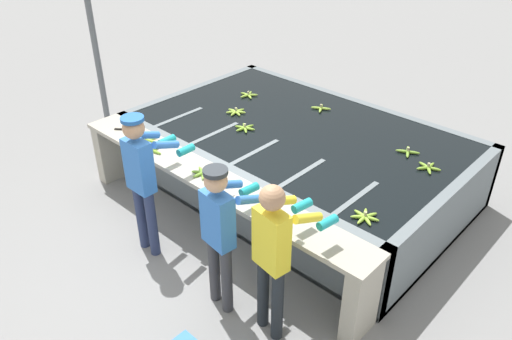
{
  "coord_description": "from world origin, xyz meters",
  "views": [
    {
      "loc": [
        3.52,
        -2.77,
        3.75
      ],
      "look_at": [
        0.0,
        0.98,
        0.61
      ],
      "focal_mm": 35.0,
      "sensor_mm": 36.0,
      "label": 1
    }
  ],
  "objects_px": {
    "banana_bunch_floating_3": "(236,112)",
    "knife_1": "(227,184)",
    "banana_bunch_ledge_1": "(152,150)",
    "support_post_left": "(94,39)",
    "worker_0": "(143,173)",
    "banana_bunch_ledge_2": "(204,173)",
    "banana_bunch_floating_4": "(365,217)",
    "banana_bunch_ledge_0": "(146,140)",
    "worker_1": "(221,227)",
    "banana_bunch_floating_2": "(245,128)",
    "banana_bunch_floating_5": "(248,95)",
    "banana_bunch_floating_1": "(428,167)",
    "banana_bunch_floating_6": "(321,108)",
    "worker_2": "(274,249)",
    "banana_bunch_floating_0": "(408,152)",
    "knife_0": "(124,129)"
  },
  "relations": [
    {
      "from": "banana_bunch_floating_1",
      "to": "banana_bunch_floating_5",
      "type": "relative_size",
      "value": 1.01
    },
    {
      "from": "worker_1",
      "to": "banana_bunch_floating_6",
      "type": "bearing_deg",
      "value": 109.16
    },
    {
      "from": "banana_bunch_floating_0",
      "to": "worker_0",
      "type": "bearing_deg",
      "value": -124.2
    },
    {
      "from": "worker_2",
      "to": "banana_bunch_floating_3",
      "type": "xyz_separation_m",
      "value": [
        -2.33,
        1.86,
        -0.08
      ]
    },
    {
      "from": "worker_0",
      "to": "worker_2",
      "type": "relative_size",
      "value": 1.03
    },
    {
      "from": "worker_1",
      "to": "banana_bunch_ledge_2",
      "type": "distance_m",
      "value": 1.06
    },
    {
      "from": "worker_0",
      "to": "banana_bunch_floating_6",
      "type": "height_order",
      "value": "worker_0"
    },
    {
      "from": "banana_bunch_floating_0",
      "to": "worker_1",
      "type": "bearing_deg",
      "value": -101.33
    },
    {
      "from": "banana_bunch_floating_2",
      "to": "banana_bunch_floating_3",
      "type": "distance_m",
      "value": 0.51
    },
    {
      "from": "banana_bunch_floating_4",
      "to": "support_post_left",
      "type": "distance_m",
      "value": 4.84
    },
    {
      "from": "banana_bunch_floating_5",
      "to": "worker_2",
      "type": "bearing_deg",
      "value": -42.55
    },
    {
      "from": "banana_bunch_ledge_0",
      "to": "banana_bunch_floating_1",
      "type": "bearing_deg",
      "value": 31.76
    },
    {
      "from": "banana_bunch_ledge_1",
      "to": "banana_bunch_ledge_2",
      "type": "xyz_separation_m",
      "value": [
        0.81,
        0.08,
        -0.0
      ]
    },
    {
      "from": "worker_0",
      "to": "banana_bunch_floating_5",
      "type": "bearing_deg",
      "value": 108.73
    },
    {
      "from": "worker_2",
      "to": "banana_bunch_floating_2",
      "type": "height_order",
      "value": "worker_2"
    },
    {
      "from": "banana_bunch_floating_1",
      "to": "banana_bunch_floating_3",
      "type": "bearing_deg",
      "value": -170.93
    },
    {
      "from": "banana_bunch_floating_6",
      "to": "support_post_left",
      "type": "relative_size",
      "value": 0.08
    },
    {
      "from": "banana_bunch_floating_1",
      "to": "banana_bunch_floating_2",
      "type": "height_order",
      "value": "same"
    },
    {
      "from": "banana_bunch_floating_6",
      "to": "banana_bunch_ledge_0",
      "type": "relative_size",
      "value": 0.94
    },
    {
      "from": "banana_bunch_floating_3",
      "to": "banana_bunch_ledge_0",
      "type": "bearing_deg",
      "value": -99.38
    },
    {
      "from": "banana_bunch_floating_2",
      "to": "banana_bunch_floating_5",
      "type": "relative_size",
      "value": 1.03
    },
    {
      "from": "banana_bunch_floating_1",
      "to": "worker_1",
      "type": "bearing_deg",
      "value": -109.8
    },
    {
      "from": "worker_0",
      "to": "banana_bunch_ledge_2",
      "type": "height_order",
      "value": "worker_0"
    },
    {
      "from": "banana_bunch_floating_6",
      "to": "banana_bunch_ledge_1",
      "type": "bearing_deg",
      "value": -107.15
    },
    {
      "from": "worker_1",
      "to": "banana_bunch_ledge_0",
      "type": "distance_m",
      "value": 2.07
    },
    {
      "from": "worker_1",
      "to": "banana_bunch_ledge_1",
      "type": "relative_size",
      "value": 5.58
    },
    {
      "from": "banana_bunch_floating_5",
      "to": "banana_bunch_ledge_2",
      "type": "distance_m",
      "value": 2.23
    },
    {
      "from": "banana_bunch_floating_3",
      "to": "banana_bunch_floating_6",
      "type": "height_order",
      "value": "same"
    },
    {
      "from": "worker_0",
      "to": "support_post_left",
      "type": "xyz_separation_m",
      "value": [
        -2.75,
        1.21,
        0.59
      ]
    },
    {
      "from": "banana_bunch_ledge_0",
      "to": "banana_bunch_floating_3",
      "type": "bearing_deg",
      "value": 80.62
    },
    {
      "from": "banana_bunch_floating_4",
      "to": "banana_bunch_ledge_0",
      "type": "bearing_deg",
      "value": -170.13
    },
    {
      "from": "banana_bunch_floating_1",
      "to": "banana_bunch_ledge_2",
      "type": "relative_size",
      "value": 0.99
    },
    {
      "from": "banana_bunch_floating_0",
      "to": "banana_bunch_floating_2",
      "type": "xyz_separation_m",
      "value": [
        -1.83,
        -0.86,
        -0.0
      ]
    },
    {
      "from": "worker_2",
      "to": "banana_bunch_floating_4",
      "type": "bearing_deg",
      "value": 75.36
    },
    {
      "from": "banana_bunch_floating_1",
      "to": "banana_bunch_floating_4",
      "type": "distance_m",
      "value": 1.26
    },
    {
      "from": "worker_1",
      "to": "banana_bunch_floating_1",
      "type": "bearing_deg",
      "value": 70.2
    },
    {
      "from": "banana_bunch_floating_0",
      "to": "banana_bunch_ledge_0",
      "type": "distance_m",
      "value": 3.15
    },
    {
      "from": "knife_1",
      "to": "banana_bunch_floating_4",
      "type": "bearing_deg",
      "value": 19.74
    },
    {
      "from": "banana_bunch_floating_6",
      "to": "worker_1",
      "type": "bearing_deg",
      "value": -70.84
    },
    {
      "from": "worker_0",
      "to": "banana_bunch_ledge_0",
      "type": "height_order",
      "value": "worker_0"
    },
    {
      "from": "worker_1",
      "to": "support_post_left",
      "type": "bearing_deg",
      "value": 162.8
    },
    {
      "from": "worker_0",
      "to": "banana_bunch_floating_4",
      "type": "bearing_deg",
      "value": 27.98
    },
    {
      "from": "banana_bunch_floating_6",
      "to": "support_post_left",
      "type": "height_order",
      "value": "support_post_left"
    },
    {
      "from": "banana_bunch_ledge_0",
      "to": "knife_1",
      "type": "height_order",
      "value": "banana_bunch_ledge_0"
    },
    {
      "from": "banana_bunch_floating_4",
      "to": "banana_bunch_ledge_1",
      "type": "distance_m",
      "value": 2.61
    },
    {
      "from": "knife_0",
      "to": "banana_bunch_floating_4",
      "type": "bearing_deg",
      "value": 8.77
    },
    {
      "from": "banana_bunch_floating_3",
      "to": "knife_1",
      "type": "bearing_deg",
      "value": -47.93
    },
    {
      "from": "knife_1",
      "to": "banana_bunch_floating_5",
      "type": "bearing_deg",
      "value": 128.44
    },
    {
      "from": "banana_bunch_floating_2",
      "to": "banana_bunch_floating_3",
      "type": "relative_size",
      "value": 1.01
    },
    {
      "from": "banana_bunch_ledge_1",
      "to": "support_post_left",
      "type": "relative_size",
      "value": 0.09
    }
  ]
}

